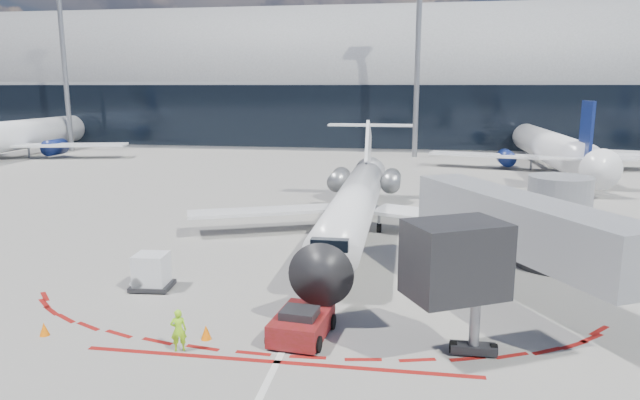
% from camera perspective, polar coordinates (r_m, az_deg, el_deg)
% --- Properties ---
extents(ground, '(260.00, 260.00, 0.00)m').
position_cam_1_polar(ground, '(30.98, 0.56, -6.24)').
color(ground, gray).
rests_on(ground, ground).
extents(apron_centerline, '(0.25, 40.00, 0.01)m').
position_cam_1_polar(apron_centerline, '(32.87, 1.07, -5.19)').
color(apron_centerline, silver).
rests_on(apron_centerline, ground).
extents(apron_stop_bar, '(14.00, 0.25, 0.01)m').
position_cam_1_polar(apron_stop_bar, '(20.49, -4.32, -15.85)').
color(apron_stop_bar, maroon).
rests_on(apron_stop_bar, ground).
extents(terminal_building, '(150.00, 24.15, 24.00)m').
position_cam_1_polar(terminal_building, '(94.29, 6.43, 10.76)').
color(terminal_building, gray).
rests_on(terminal_building, ground).
extents(jet_bridge, '(10.03, 15.20, 4.90)m').
position_cam_1_polar(jet_bridge, '(27.52, 20.23, -2.71)').
color(jet_bridge, gray).
rests_on(jet_bridge, ground).
extents(light_mast_west, '(0.70, 0.70, 25.00)m').
position_cam_1_polar(light_mast_west, '(91.66, -24.20, 12.33)').
color(light_mast_west, gray).
rests_on(light_mast_west, ground).
extents(light_mast_centre, '(0.70, 0.70, 25.00)m').
position_cam_1_polar(light_mast_centre, '(77.29, 9.72, 13.51)').
color(light_mast_centre, gray).
rests_on(light_mast_centre, ground).
extents(regional_jet, '(21.94, 27.05, 6.78)m').
position_cam_1_polar(regional_jet, '(35.70, 3.60, -0.15)').
color(regional_jet, white).
rests_on(regional_jet, ground).
extents(pushback_tug, '(2.33, 4.83, 1.23)m').
position_cam_1_polar(pushback_tug, '(22.01, -1.84, -12.27)').
color(pushback_tug, '#60160D').
rests_on(pushback_tug, ground).
extents(ramp_worker, '(0.66, 0.54, 1.57)m').
position_cam_1_polar(ramp_worker, '(21.50, -13.97, -12.51)').
color(ramp_worker, '#9BF419').
rests_on(ramp_worker, ground).
extents(uld_container, '(1.91, 1.66, 1.70)m').
position_cam_1_polar(uld_container, '(27.92, -16.49, -6.90)').
color(uld_container, black).
rests_on(uld_container, ground).
extents(safety_cone_left, '(0.37, 0.37, 0.51)m').
position_cam_1_polar(safety_cone_left, '(24.63, -25.87, -11.54)').
color(safety_cone_left, '#FF6E05').
rests_on(safety_cone_left, ground).
extents(safety_cone_right, '(0.40, 0.40, 0.56)m').
position_cam_1_polar(safety_cone_right, '(22.37, -11.33, -12.84)').
color(safety_cone_right, '#FF6E05').
rests_on(safety_cone_right, ground).
extents(bg_airliner_0, '(35.32, 37.39, 11.43)m').
position_cam_1_polar(bg_airliner_0, '(86.42, -28.23, 7.59)').
color(bg_airliner_0, white).
rests_on(bg_airliner_0, ground).
extents(bg_airliner_1, '(31.20, 33.03, 10.09)m').
position_cam_1_polar(bg_airliner_1, '(69.81, 22.09, 6.97)').
color(bg_airliner_1, white).
rests_on(bg_airliner_1, ground).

